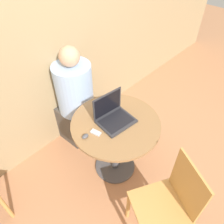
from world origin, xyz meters
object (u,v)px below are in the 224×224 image
object	(u,v)px
laptop	(113,116)
cell_phone	(96,133)
chair_empty	(168,204)
person_seated	(73,103)

from	to	relation	value
laptop	cell_phone	world-z (taller)	laptop
laptop	cell_phone	xyz separation A→B (m)	(-0.23, -0.00, -0.05)
laptop	chair_empty	world-z (taller)	laptop
cell_phone	chair_empty	size ratio (longest dim) A/B	0.11
laptop	person_seated	size ratio (longest dim) A/B	0.28
chair_empty	person_seated	world-z (taller)	person_seated
laptop	chair_empty	distance (m)	0.86
person_seated	chair_empty	bearing A→B (deg)	-99.10
laptop	person_seated	distance (m)	0.72
cell_phone	chair_empty	world-z (taller)	chair_empty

